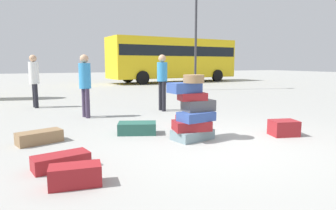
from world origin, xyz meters
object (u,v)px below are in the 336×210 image
Objects in this scene: suitcase_maroon_upright_blue at (190,120)px; suitcase_maroon_foreground_far at (75,175)px; suitcase_tower at (193,112)px; suitcase_teal_behind_tower at (137,128)px; suitcase_brown_white_trunk at (40,137)px; lamp_post at (196,6)px; person_passerby_in_red at (162,77)px; suitcase_maroon_right_side at (61,161)px; parked_bus at (174,57)px; person_tourist_with_camera at (85,80)px; person_bearded_onlooker at (34,77)px; suitcase_maroon_left_side at (284,128)px.

suitcase_maroon_foreground_far is at bearing -140.64° from suitcase_maroon_upright_blue.
suitcase_teal_behind_tower is at bearing 133.05° from suitcase_tower.
suitcase_brown_white_trunk is at bearing -160.36° from suitcase_teal_behind_tower.
person_passerby_in_red is at bearing -128.31° from lamp_post.
suitcase_maroon_right_side is 0.07× the size of parked_bus.
lamp_post is at bearing 61.26° from suitcase_maroon_foreground_far.
suitcase_brown_white_trunk is 2.67m from person_tourist_with_camera.
suitcase_teal_behind_tower is 0.45× the size of person_bearded_onlooker.
suitcase_maroon_upright_blue is 0.33× the size of person_bearded_onlooker.
suitcase_maroon_upright_blue is 2.30m from person_passerby_in_red.
suitcase_teal_behind_tower is at bearing -126.98° from lamp_post.
suitcase_maroon_foreground_far is at bearing -93.20° from suitcase_maroon_right_side.
suitcase_brown_white_trunk is at bearing -176.19° from suitcase_maroon_upright_blue.
suitcase_maroon_right_side is at bearing -150.32° from suitcase_maroon_upright_blue.
suitcase_maroon_foreground_far is 0.70m from suitcase_maroon_right_side.
suitcase_maroon_right_side is 0.11× the size of lamp_post.
suitcase_maroon_foreground_far is 0.36× the size of person_tourist_with_camera.
person_passerby_in_red is at bearing 78.11° from suitcase_teal_behind_tower.
suitcase_tower is at bearing -119.98° from parked_bus.
lamp_post is (7.45, 10.04, 4.18)m from suitcase_maroon_foreground_far.
lamp_post is (5.16, 8.77, 3.78)m from suitcase_tower.
suitcase_maroon_right_side is 0.97× the size of suitcase_teal_behind_tower.
lamp_post is at bearing 74.96° from suitcase_teal_behind_tower.
person_tourist_with_camera is (-3.20, 3.65, 0.82)m from suitcase_maroon_left_side.
lamp_post is (4.32, 5.46, 3.30)m from person_passerby_in_red.
person_bearded_onlooker is at bearing 132.61° from suitcase_teal_behind_tower.
lamp_post reaches higher than suitcase_tower.
person_tourist_with_camera is at bearing -139.48° from lamp_post.
person_bearded_onlooker is at bearing 100.30° from suitcase_maroon_foreground_far.
person_passerby_in_red is (3.23, 3.88, 0.90)m from suitcase_maroon_right_side.
person_passerby_in_red is at bearing 39.16° from suitcase_maroon_right_side.
suitcase_teal_behind_tower is 3.08m from person_passerby_in_red.
parked_bus reaches higher than person_tourist_with_camera.
parked_bus reaches higher than suitcase_teal_behind_tower.
suitcase_maroon_right_side is 6.24m from person_bearded_onlooker.
suitcase_maroon_right_side is 18.38m from parked_bus.
suitcase_teal_behind_tower is at bearing 62.70° from suitcase_maroon_foreground_far.
suitcase_maroon_foreground_far is 2.22m from suitcase_brown_white_trunk.
person_bearded_onlooker reaches higher than suitcase_maroon_right_side.
parked_bus is (8.42, 11.98, 0.86)m from person_tourist_with_camera.
suitcase_brown_white_trunk is 0.08× the size of parked_bus.
person_bearded_onlooker is at bearing -167.06° from person_tourist_with_camera.
suitcase_maroon_left_side is 0.67× the size of suitcase_brown_white_trunk.
lamp_post is (7.75, 3.18, 3.31)m from person_bearded_onlooker.
suitcase_tower is at bearing -117.87° from suitcase_maroon_upright_blue.
suitcase_maroon_left_side reaches higher than suitcase_teal_behind_tower.
suitcase_maroon_foreground_far is at bearing -151.06° from suitcase_tower.
suitcase_tower is 3.44m from person_passerby_in_red.
suitcase_maroon_foreground_far is 0.06× the size of parked_bus.
parked_bus reaches higher than suitcase_tower.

